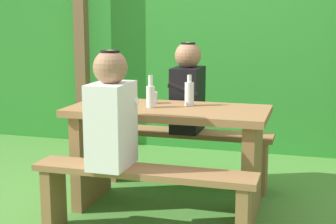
# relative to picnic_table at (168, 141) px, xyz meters

# --- Properties ---
(ground_plane) EXTENTS (12.00, 12.00, 0.00)m
(ground_plane) POSITION_rel_picnic_table_xyz_m (0.00, 0.00, -0.51)
(ground_plane) COLOR #468533
(hedge_backdrop) EXTENTS (6.40, 0.80, 2.04)m
(hedge_backdrop) POSITION_rel_picnic_table_xyz_m (0.00, 2.13, 0.51)
(hedge_backdrop) COLOR #2B802A
(hedge_backdrop) RESTS_ON ground_plane
(pergola_post_left) EXTENTS (0.12, 0.12, 2.08)m
(pergola_post_left) POSITION_rel_picnic_table_xyz_m (-1.39, 1.53, 0.53)
(pergola_post_left) COLOR brown
(pergola_post_left) RESTS_ON ground_plane
(picnic_table) EXTENTS (1.40, 0.64, 0.75)m
(picnic_table) POSITION_rel_picnic_table_xyz_m (0.00, 0.00, 0.00)
(picnic_table) COLOR olive
(picnic_table) RESTS_ON ground_plane
(bench_near) EXTENTS (1.40, 0.24, 0.46)m
(bench_near) POSITION_rel_picnic_table_xyz_m (0.00, -0.55, -0.18)
(bench_near) COLOR olive
(bench_near) RESTS_ON ground_plane
(bench_far) EXTENTS (1.40, 0.24, 0.46)m
(bench_far) POSITION_rel_picnic_table_xyz_m (0.00, 0.55, -0.18)
(bench_far) COLOR olive
(bench_far) RESTS_ON ground_plane
(person_white_shirt) EXTENTS (0.25, 0.35, 0.72)m
(person_white_shirt) POSITION_rel_picnic_table_xyz_m (-0.20, -0.54, 0.29)
(person_white_shirt) COLOR white
(person_white_shirt) RESTS_ON bench_near
(person_black_coat) EXTENTS (0.25, 0.35, 0.72)m
(person_black_coat) POSITION_rel_picnic_table_xyz_m (0.01, 0.54, 0.29)
(person_black_coat) COLOR black
(person_black_coat) RESTS_ON bench_far
(drinking_glass) EXTENTS (0.08, 0.08, 0.08)m
(drinking_glass) POSITION_rel_picnic_table_xyz_m (-0.16, 0.14, 0.28)
(drinking_glass) COLOR silver
(drinking_glass) RESTS_ON picnic_table
(bottle_left) EXTENTS (0.07, 0.07, 0.22)m
(bottle_left) POSITION_rel_picnic_table_xyz_m (0.13, 0.12, 0.33)
(bottle_left) COLOR silver
(bottle_left) RESTS_ON picnic_table
(bottle_right) EXTENTS (0.06, 0.06, 0.23)m
(bottle_right) POSITION_rel_picnic_table_xyz_m (-0.12, -0.03, 0.33)
(bottle_right) COLOR silver
(bottle_right) RESTS_ON picnic_table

